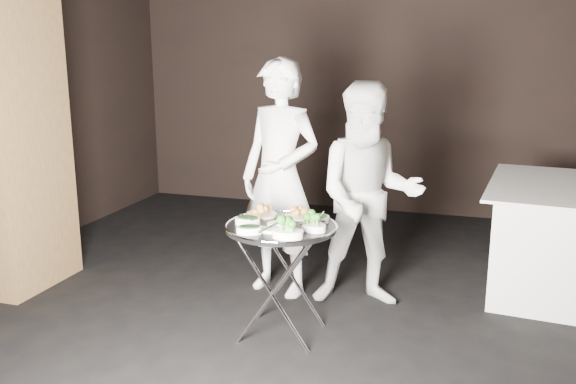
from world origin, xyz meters
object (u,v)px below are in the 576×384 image
(waiter_left, at_px, (280,178))
(waiter_right, at_px, (369,196))
(tray_stand, at_px, (281,276))
(serving_tray, at_px, (281,227))

(waiter_left, xyz_separation_m, waiter_right, (0.69, -0.04, -0.08))
(tray_stand, height_order, serving_tray, serving_tray)
(tray_stand, xyz_separation_m, waiter_left, (-0.25, 0.74, 0.49))
(tray_stand, relative_size, waiter_left, 0.41)
(serving_tray, xyz_separation_m, waiter_left, (-0.25, 0.74, 0.15))
(waiter_right, bearing_deg, waiter_left, 161.80)
(serving_tray, bearing_deg, waiter_right, 57.56)
(waiter_right, bearing_deg, serving_tray, -136.97)
(tray_stand, height_order, waiter_left, waiter_left)
(tray_stand, height_order, waiter_right, waiter_right)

